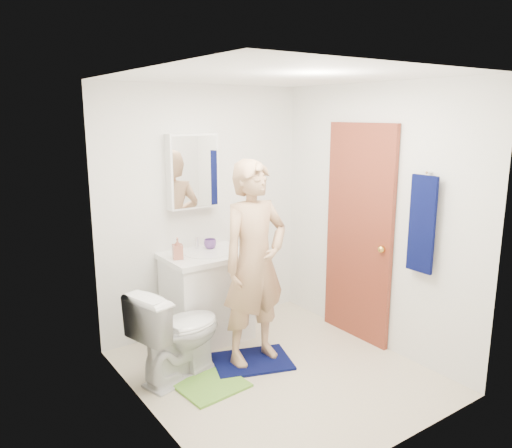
{
  "coord_description": "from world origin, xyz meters",
  "views": [
    {
      "loc": [
        -2.33,
        -3.04,
        2.13
      ],
      "look_at": [
        -0.04,
        0.25,
        1.24
      ],
      "focal_mm": 35.0,
      "sensor_mm": 36.0,
      "label": 1
    }
  ],
  "objects": [
    {
      "name": "wall_left",
      "position": [
        -1.11,
        0.0,
        1.2
      ],
      "size": [
        0.02,
        2.4,
        2.4
      ],
      "primitive_type": "cube",
      "color": "silver",
      "rests_on": "ground"
    },
    {
      "name": "towel_hook",
      "position": [
        1.07,
        -0.57,
        1.67
      ],
      "size": [
        0.06,
        0.02,
        0.02
      ],
      "primitive_type": "cylinder",
      "rotation": [
        0.0,
        1.57,
        0.0
      ],
      "color": "silver",
      "rests_on": "wall_right"
    },
    {
      "name": "medicine_cabinet",
      "position": [
        -0.15,
        1.14,
        1.6
      ],
      "size": [
        0.5,
        0.12,
        0.7
      ],
      "primitive_type": "cube",
      "color": "white",
      "rests_on": "wall_back"
    },
    {
      "name": "mirror_panel",
      "position": [
        -0.15,
        1.08,
        1.6
      ],
      "size": [
        0.46,
        0.01,
        0.66
      ],
      "primitive_type": "cube",
      "color": "white",
      "rests_on": "wall_back"
    },
    {
      "name": "toothbrush_cup",
      "position": [
        -0.04,
        1.04,
        0.9
      ],
      "size": [
        0.15,
        0.15,
        0.09
      ],
      "primitive_type": "imported",
      "rotation": [
        0.0,
        0.0,
        -0.36
      ],
      "color": "#643F8B",
      "rests_on": "countertop"
    },
    {
      "name": "bath_mat",
      "position": [
        -0.08,
        0.26,
        0.01
      ],
      "size": [
        0.78,
        0.66,
        0.02
      ],
      "primitive_type": "cube",
      "rotation": [
        0.0,
        0.0,
        -0.33
      ],
      "color": "#060C3E",
      "rests_on": "floor"
    },
    {
      "name": "wall_back",
      "position": [
        0.0,
        1.21,
        1.2
      ],
      "size": [
        2.2,
        0.02,
        2.4
      ],
      "primitive_type": "cube",
      "color": "silver",
      "rests_on": "ground"
    },
    {
      "name": "faucet",
      "position": [
        -0.15,
        1.09,
        0.91
      ],
      "size": [
        0.03,
        0.03,
        0.12
      ],
      "primitive_type": "cylinder",
      "color": "silver",
      "rests_on": "countertop"
    },
    {
      "name": "towel",
      "position": [
        1.03,
        -0.57,
        1.25
      ],
      "size": [
        0.03,
        0.24,
        0.8
      ],
      "primitive_type": "cube",
      "color": "#060C3E",
      "rests_on": "wall_right"
    },
    {
      "name": "countertop",
      "position": [
        -0.15,
        0.91,
        0.83
      ],
      "size": [
        0.79,
        0.59,
        0.05
      ],
      "primitive_type": "cube",
      "color": "white",
      "rests_on": "vanity_cabinet"
    },
    {
      "name": "sink_basin",
      "position": [
        -0.15,
        0.91,
        0.84
      ],
      "size": [
        0.4,
        0.4,
        0.03
      ],
      "primitive_type": "cylinder",
      "color": "white",
      "rests_on": "countertop"
    },
    {
      "name": "soap_dispenser",
      "position": [
        -0.45,
        0.9,
        0.95
      ],
      "size": [
        0.11,
        0.11,
        0.2
      ],
      "primitive_type": "imported",
      "rotation": [
        0.0,
        0.0,
        -0.29
      ],
      "color": "#AD6450",
      "rests_on": "countertop"
    },
    {
      "name": "toilet",
      "position": [
        -0.7,
        0.41,
        0.39
      ],
      "size": [
        0.86,
        0.62,
        0.79
      ],
      "primitive_type": "imported",
      "rotation": [
        0.0,
        0.0,
        1.83
      ],
      "color": "white",
      "rests_on": "floor"
    },
    {
      "name": "floor",
      "position": [
        0.0,
        0.0,
        -0.01
      ],
      "size": [
        2.2,
        2.4,
        0.02
      ],
      "primitive_type": "cube",
      "color": "beige",
      "rests_on": "ground"
    },
    {
      "name": "wall_front",
      "position": [
        0.0,
        -1.21,
        1.2
      ],
      "size": [
        2.2,
        0.02,
        2.4
      ],
      "primitive_type": "cube",
      "color": "silver",
      "rests_on": "ground"
    },
    {
      "name": "door",
      "position": [
        1.07,
        0.15,
        1.02
      ],
      "size": [
        0.05,
        0.8,
        2.05
      ],
      "primitive_type": "cube",
      "color": "#953F29",
      "rests_on": "ground"
    },
    {
      "name": "ceiling",
      "position": [
        0.0,
        0.0,
        2.41
      ],
      "size": [
        2.2,
        2.4,
        0.02
      ],
      "primitive_type": "cube",
      "color": "white",
      "rests_on": "ground"
    },
    {
      "name": "man",
      "position": [
        -0.04,
        0.28,
        0.9
      ],
      "size": [
        0.65,
        0.44,
        1.75
      ],
      "primitive_type": "imported",
      "rotation": [
        0.0,
        0.0,
        0.04
      ],
      "color": "tan",
      "rests_on": "bath_mat"
    },
    {
      "name": "green_rug",
      "position": [
        -0.56,
        0.12,
        0.01
      ],
      "size": [
        0.54,
        0.47,
        0.02
      ],
      "primitive_type": "cube",
      "rotation": [
        0.0,
        0.0,
        0.09
      ],
      "color": "#6DAE3A",
      "rests_on": "floor"
    },
    {
      "name": "vanity_cabinet",
      "position": [
        -0.15,
        0.91,
        0.4
      ],
      "size": [
        0.75,
        0.55,
        0.8
      ],
      "primitive_type": "cube",
      "color": "white",
      "rests_on": "floor"
    },
    {
      "name": "wall_right",
      "position": [
        1.11,
        0.0,
        1.2
      ],
      "size": [
        0.02,
        2.4,
        2.4
      ],
      "primitive_type": "cube",
      "color": "silver",
      "rests_on": "ground"
    },
    {
      "name": "door_knob",
      "position": [
        1.03,
        -0.17,
        0.95
      ],
      "size": [
        0.07,
        0.07,
        0.07
      ],
      "primitive_type": "sphere",
      "color": "gold",
      "rests_on": "door"
    }
  ]
}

